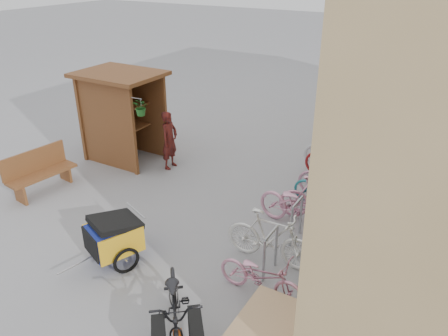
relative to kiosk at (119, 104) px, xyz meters
The scene contains 17 objects.
ground 4.39m from the kiosk, 37.02° to the right, with size 80.00×80.00×0.00m, color gray.
kiosk is the anchor object (origin of this frame).
bike_rack 5.67m from the kiosk, ahead, with size 0.05×5.35×0.86m.
pallet_stack 7.50m from the kiosk, 31.66° to the right, with size 1.00×1.20×0.40m.
bench 2.67m from the kiosk, 99.49° to the right, with size 0.68×1.66×1.02m.
shopping_carts 7.38m from the kiosk, 30.83° to the left, with size 0.54×1.80×0.96m.
child_trailer 4.74m from the kiosk, 49.95° to the right, with size 1.05×1.60×0.93m.
cargo_bike 6.81m from the kiosk, 41.69° to the right, with size 1.77×1.96×1.03m.
person_kiosk 1.68m from the kiosk, ahead, with size 0.56×0.37×1.54m, color maroon.
bike_0 6.56m from the kiosk, 28.25° to the right, with size 0.53×1.53×0.80m, color pink.
bike_1 5.95m from the kiosk, 21.71° to the right, with size 0.49×1.72×1.03m, color silver.
bike_2 5.67m from the kiosk, ahead, with size 0.66×1.90×1.00m, color pink.
bike_3 5.84m from the kiosk, ahead, with size 0.47×1.68×1.01m, color pink.
bike_4 5.84m from the kiosk, ahead, with size 0.55×1.58×0.83m, color #1E717B.
bike_5 5.78m from the kiosk, ahead, with size 0.43×1.52×0.91m, color pink.
bike_6 5.93m from the kiosk, 16.92° to the left, with size 0.65×1.85×0.97m, color maroon.
bike_7 5.84m from the kiosk, 19.83° to the left, with size 0.52×1.84×1.11m, color silver.
Camera 1 is at (4.71, -5.72, 5.04)m, focal length 35.00 mm.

